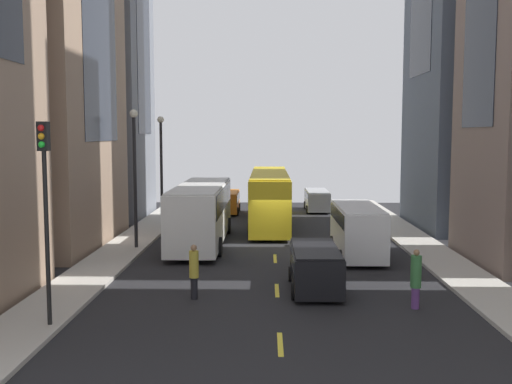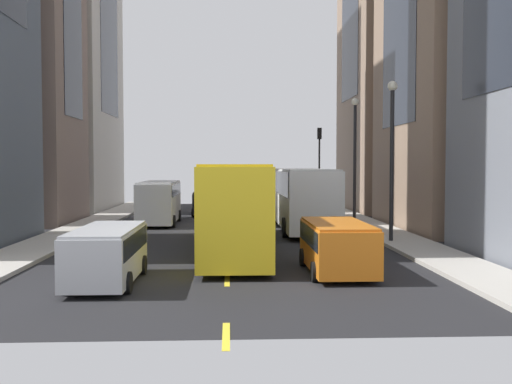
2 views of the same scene
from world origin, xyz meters
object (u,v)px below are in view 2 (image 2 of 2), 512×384
Objects in this scene: delivery_van_white at (159,199)px; car_black_0 at (207,201)px; traffic_light_near_corner at (319,153)px; car_orange_1 at (337,243)px; pedestrian_walking_far at (271,198)px; streetcar_yellow at (233,199)px; pedestrian_crossing_mid at (164,198)px; city_bus_white at (302,193)px; car_silver_2 at (107,251)px.

car_black_0 is (-2.62, -6.46, -0.51)m from delivery_van_white.
traffic_light_near_corner reaches higher than delivery_van_white.
car_black_0 is 23.42m from car_orange_1.
pedestrian_walking_far is at bearing -163.33° from car_black_0.
pedestrian_crossing_mid is at bearing -75.33° from streetcar_yellow.
traffic_light_near_corner reaches higher than car_black_0.
city_bus_white is 15.16m from pedestrian_crossing_mid.
traffic_light_near_corner is at bearing -110.46° from car_silver_2.
streetcar_yellow is 3.15× the size of car_black_0.
car_orange_1 is at bearing 82.48° from traffic_light_near_corner.
pedestrian_walking_far is at bearing -98.88° from streetcar_yellow.
city_bus_white is 1.76× the size of traffic_light_near_corner.
car_black_0 is (5.59, -9.77, -1.00)m from city_bus_white.
car_orange_1 is at bearing 102.64° from car_black_0.
city_bus_white is 16.42m from car_silver_2.
streetcar_yellow reaches higher than city_bus_white.
pedestrian_walking_far is (0.96, -11.15, -0.91)m from city_bus_white.
delivery_van_white is at bearing 67.90° from car_black_0.
car_orange_1 is at bearing 120.10° from streetcar_yellow.
city_bus_white reaches higher than car_orange_1.
car_black_0 is 2.21× the size of pedestrian_walking_far.
car_orange_1 is 0.72× the size of traffic_light_near_corner.
car_black_0 is 4.15m from pedestrian_crossing_mid.
traffic_light_near_corner is at bearing -136.85° from pedestrian_crossing_mid.
city_bus_white is 2.39× the size of car_silver_2.
streetcar_yellow reaches higher than pedestrian_walking_far.
pedestrian_crossing_mid is (8.94, -12.22, -0.89)m from city_bus_white.
car_silver_2 is (-0.54, 17.78, -0.52)m from delivery_van_white.
streetcar_yellow is 6.80× the size of pedestrian_crossing_mid.
car_black_0 is at bearing -119.52° from pedestrian_walking_far.
delivery_van_white reaches higher than car_orange_1.
city_bus_white is at bearing 77.69° from traffic_light_near_corner.
delivery_van_white is 10.70m from pedestrian_walking_far.
traffic_light_near_corner is (-10.88, -29.15, 3.56)m from car_silver_2.
streetcar_yellow reaches higher than car_silver_2.
car_black_0 is at bearing -84.12° from streetcar_yellow.
car_orange_1 is 28.22m from traffic_light_near_corner.
city_bus_white is at bearing 119.80° from car_black_0.
pedestrian_crossing_mid is 12.85m from traffic_light_near_corner.
car_silver_2 is (7.68, 14.48, -1.01)m from city_bus_white.
car_black_0 reaches higher than car_orange_1.
car_black_0 is at bearing -112.10° from delivery_van_white.
delivery_van_white is 6.99m from car_black_0.
pedestrian_walking_far is (0.49, -24.24, 0.11)m from car_orange_1.
traffic_light_near_corner reaches higher than pedestrian_walking_far.
delivery_van_white is (4.38, -10.57, -0.61)m from streetcar_yellow.
delivery_van_white is 18.14m from car_orange_1.
delivery_van_white is 0.96× the size of traffic_light_near_corner.
traffic_light_near_corner is at bearing -107.78° from streetcar_yellow.
streetcar_yellow is 18.68m from pedestrian_walking_far.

